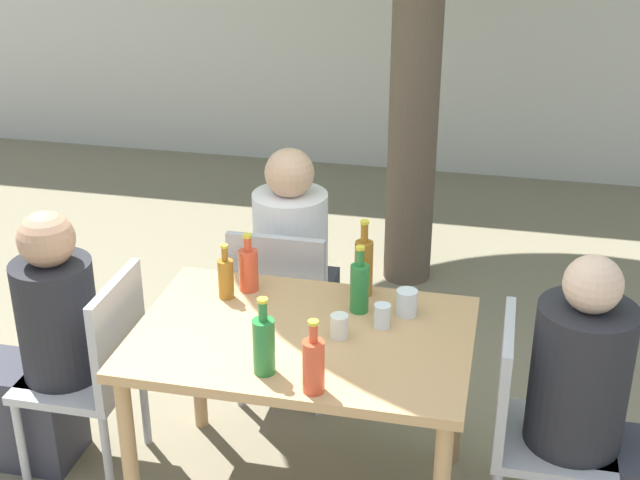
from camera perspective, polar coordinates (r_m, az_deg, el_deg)
dining_table_front at (r=3.41m, az=-1.11°, el=-7.35°), size 1.27×0.86×0.78m
patio_chair_0 at (r=3.78m, az=-14.11°, el=-7.76°), size 0.44×0.44×0.90m
patio_chair_1 at (r=3.44m, az=13.37°, el=-11.21°), size 0.44×0.44×0.90m
patio_chair_2 at (r=4.11m, az=-2.36°, el=-4.13°), size 0.44×0.44×0.90m
person_seated_0 at (r=3.87m, az=-17.31°, el=-7.07°), size 0.56×0.32×1.17m
person_seated_1 at (r=3.45m, az=17.35°, el=-11.15°), size 0.58×0.35×1.20m
person_seated_2 at (r=4.29m, az=-1.58°, el=-2.26°), size 0.35×0.57×1.21m
green_bottle_0 at (r=3.09m, az=-3.62°, el=-6.67°), size 0.08×0.08×0.29m
amber_bottle_1 at (r=3.58m, az=2.81°, el=-1.67°), size 0.07×0.07×0.32m
soda_bottle_2 at (r=2.99m, az=-0.42°, el=-7.96°), size 0.08×0.08×0.27m
soda_bottle_3 at (r=3.64m, az=-4.60°, el=-1.84°), size 0.08×0.08×0.25m
green_bottle_4 at (r=3.46m, az=2.55°, el=-2.98°), size 0.07×0.07×0.28m
amber_bottle_5 at (r=3.59m, az=-6.05°, el=-2.38°), size 0.06×0.06×0.23m
drinking_glass_0 at (r=3.39m, az=4.00°, el=-4.86°), size 0.06×0.06×0.09m
drinking_glass_1 at (r=3.31m, az=1.23°, el=-5.57°), size 0.07×0.07×0.09m
drinking_glass_2 at (r=3.48m, az=5.57°, el=-4.01°), size 0.08×0.08×0.10m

